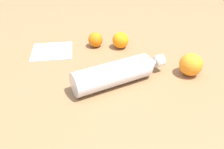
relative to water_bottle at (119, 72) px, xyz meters
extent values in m
plane|color=olive|center=(-0.06, 0.01, -0.04)|extent=(2.40, 2.40, 0.00)
cylinder|color=silver|center=(-0.02, -0.02, 0.00)|extent=(0.22, 0.25, 0.08)
cone|color=silver|center=(0.08, 0.10, 0.00)|extent=(0.09, 0.08, 0.08)
cylinder|color=white|center=(0.10, 0.12, 0.00)|extent=(0.05, 0.05, 0.04)
sphere|color=orange|center=(-0.09, 0.24, -0.01)|extent=(0.07, 0.07, 0.07)
sphere|color=orange|center=(0.20, 0.14, 0.00)|extent=(0.08, 0.08, 0.08)
sphere|color=orange|center=(-0.19, 0.21, -0.01)|extent=(0.06, 0.06, 0.06)
cube|color=#99BFD8|center=(-0.33, 0.09, -0.04)|extent=(0.21, 0.21, 0.01)
camera|label=1|loc=(0.24, -0.60, 0.42)|focal=38.41mm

